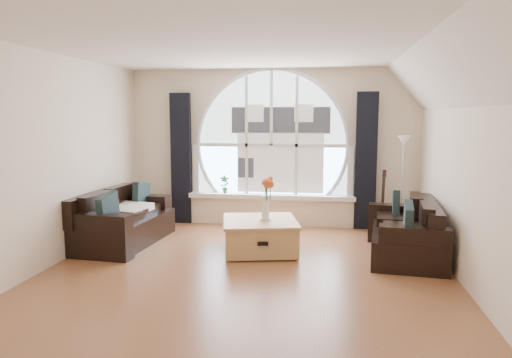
# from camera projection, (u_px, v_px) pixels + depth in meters

# --- Properties ---
(ground) EXTENTS (5.00, 5.50, 0.01)m
(ground) POSITION_uv_depth(u_px,v_px,m) (245.00, 275.00, 5.71)
(ground) COLOR brown
(ground) RESTS_ON ground
(ceiling) EXTENTS (5.00, 5.50, 0.01)m
(ceiling) POSITION_uv_depth(u_px,v_px,m) (244.00, 45.00, 5.35)
(ceiling) COLOR silver
(ceiling) RESTS_ON ground
(wall_back) EXTENTS (5.00, 0.01, 2.70)m
(wall_back) POSITION_uv_depth(u_px,v_px,m) (272.00, 148.00, 8.22)
(wall_back) COLOR beige
(wall_back) RESTS_ON ground
(wall_front) EXTENTS (5.00, 0.01, 2.70)m
(wall_front) POSITION_uv_depth(u_px,v_px,m) (166.00, 210.00, 2.83)
(wall_front) COLOR beige
(wall_front) RESTS_ON ground
(wall_left) EXTENTS (0.01, 5.50, 2.70)m
(wall_left) POSITION_uv_depth(u_px,v_px,m) (47.00, 161.00, 5.90)
(wall_left) COLOR beige
(wall_left) RESTS_ON ground
(wall_right) EXTENTS (0.01, 5.50, 2.70)m
(wall_right) POSITION_uv_depth(u_px,v_px,m) (470.00, 167.00, 5.16)
(wall_right) COLOR beige
(wall_right) RESTS_ON ground
(attic_slope) EXTENTS (0.92, 5.50, 0.72)m
(attic_slope) POSITION_uv_depth(u_px,v_px,m) (446.00, 74.00, 5.07)
(attic_slope) COLOR silver
(attic_slope) RESTS_ON ground
(arched_window) EXTENTS (2.60, 0.06, 2.15)m
(arched_window) POSITION_uv_depth(u_px,v_px,m) (272.00, 132.00, 8.16)
(arched_window) COLOR silver
(arched_window) RESTS_ON wall_back
(window_sill) EXTENTS (2.90, 0.22, 0.08)m
(window_sill) POSITION_uv_depth(u_px,v_px,m) (271.00, 196.00, 8.24)
(window_sill) COLOR white
(window_sill) RESTS_ON wall_back
(window_frame) EXTENTS (2.76, 0.08, 2.15)m
(window_frame) POSITION_uv_depth(u_px,v_px,m) (271.00, 132.00, 8.13)
(window_frame) COLOR white
(window_frame) RESTS_ON wall_back
(neighbor_house) EXTENTS (1.70, 0.02, 1.50)m
(neighbor_house) POSITION_uv_depth(u_px,v_px,m) (280.00, 139.00, 8.14)
(neighbor_house) COLOR silver
(neighbor_house) RESTS_ON wall_back
(curtain_left) EXTENTS (0.35, 0.12, 2.30)m
(curtain_left) POSITION_uv_depth(u_px,v_px,m) (181.00, 159.00, 8.37)
(curtain_left) COLOR black
(curtain_left) RESTS_ON ground
(curtain_right) EXTENTS (0.35, 0.12, 2.30)m
(curtain_right) POSITION_uv_depth(u_px,v_px,m) (366.00, 161.00, 7.90)
(curtain_right) COLOR black
(curtain_right) RESTS_ON ground
(sofa_left) EXTENTS (1.03, 1.84, 0.79)m
(sofa_left) POSITION_uv_depth(u_px,v_px,m) (124.00, 217.00, 7.07)
(sofa_left) COLOR black
(sofa_left) RESTS_ON ground
(sofa_right) EXTENTS (1.03, 1.77, 0.75)m
(sofa_right) POSITION_uv_depth(u_px,v_px,m) (405.00, 227.00, 6.42)
(sofa_right) COLOR black
(sofa_right) RESTS_ON ground
(coffee_chest) EXTENTS (1.21, 1.21, 0.50)m
(coffee_chest) POSITION_uv_depth(u_px,v_px,m) (260.00, 234.00, 6.66)
(coffee_chest) COLOR tan
(coffee_chest) RESTS_ON ground
(throw_blanket) EXTENTS (0.65, 0.65, 0.10)m
(throw_blanket) POSITION_uv_depth(u_px,v_px,m) (129.00, 209.00, 7.16)
(throw_blanket) COLOR silver
(throw_blanket) RESTS_ON sofa_left
(vase_flowers) EXTENTS (0.24, 0.24, 0.70)m
(vase_flowers) POSITION_uv_depth(u_px,v_px,m) (265.00, 193.00, 6.57)
(vase_flowers) COLOR white
(vase_flowers) RESTS_ON coffee_chest
(floor_lamp) EXTENTS (0.24, 0.24, 1.60)m
(floor_lamp) POSITION_uv_depth(u_px,v_px,m) (402.00, 186.00, 7.49)
(floor_lamp) COLOR #B2B2B2
(floor_lamp) RESTS_ON ground
(guitar) EXTENTS (0.40, 0.30, 1.06)m
(guitar) POSITION_uv_depth(u_px,v_px,m) (382.00, 202.00, 7.62)
(guitar) COLOR brown
(guitar) RESTS_ON ground
(potted_plant) EXTENTS (0.20, 0.16, 0.32)m
(potted_plant) POSITION_uv_depth(u_px,v_px,m) (224.00, 184.00, 8.33)
(potted_plant) COLOR #1E6023
(potted_plant) RESTS_ON window_sill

